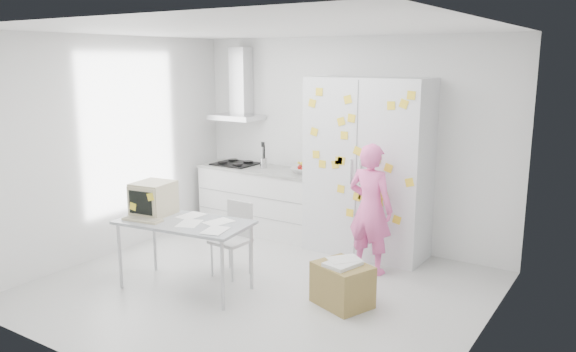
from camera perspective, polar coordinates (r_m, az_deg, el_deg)
The scene contains 10 objects.
floor at distance 6.15m, azimuth -2.87°, elevation -11.43°, with size 4.50×4.00×0.02m, color silver.
walls at distance 6.34m, azimuth 0.81°, elevation 2.13°, with size 4.52×4.01×2.70m.
ceiling at distance 5.66m, azimuth -3.16°, elevation 14.68°, with size 4.50×4.00×0.02m, color white.
counter_run at distance 7.97m, azimuth -2.75°, elevation -2.31°, with size 1.84×0.63×1.28m.
range_hood at distance 8.12m, azimuth -4.90°, elevation 8.55°, with size 0.70×0.48×1.01m.
tall_cabinet at distance 7.00m, azimuth 8.11°, elevation 0.86°, with size 1.50×0.68×2.20m.
person at distance 6.44m, azimuth 8.36°, elevation -3.30°, with size 0.55×0.36×1.50m, color pink.
desk at distance 6.16m, azimuth -12.47°, elevation -3.27°, with size 1.48×0.88×1.11m.
chair at distance 6.42m, azimuth -5.47°, elevation -5.87°, with size 0.39×0.39×0.83m.
cardboard_box at distance 5.71m, azimuth 5.55°, elevation -10.86°, with size 0.65×0.59×0.47m.
Camera 1 is at (3.33, -4.57, 2.42)m, focal length 35.00 mm.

